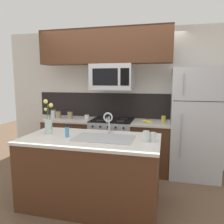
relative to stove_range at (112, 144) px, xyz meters
The scene contains 22 objects.
ground_plane 1.01m from the stove_range, 90.00° to the right, with size 10.00×10.00×0.00m, color brown.
rear_partition 0.97m from the stove_range, 51.72° to the left, with size 5.20×0.10×2.60m, color silver.
splash_band 0.76m from the stove_range, 90.00° to the left, with size 3.26×0.01×0.48m, color black.
back_counter_left 0.84m from the stove_range, behind, with size 0.95×0.65×0.91m.
back_counter_right 0.71m from the stove_range, ahead, with size 0.69×0.65×0.91m.
stove_range is the anchor object (origin of this frame).
microwave 1.24m from the stove_range, 89.84° to the right, with size 0.74×0.40×0.45m.
upper_cabinet_band 1.77m from the stove_range, 159.09° to the right, with size 2.34×0.34×0.60m, color #4C2B19.
refrigerator 1.51m from the stove_range, ahead, with size 0.80×0.74×1.84m.
storage_jar_tall 1.31m from the stove_range, behind, with size 0.11×0.11×0.16m.
storage_jar_medium 1.20m from the stove_range, behind, with size 0.10×0.10×0.15m.
storage_jar_short 0.98m from the stove_range, behind, with size 0.10×0.10×0.15m.
storage_jar_squat 0.71m from the stove_range, behind, with size 0.09×0.09×0.09m.
banana_bunch 0.80m from the stove_range, ahead, with size 0.19×0.12×0.08m.
coffee_tin 1.05m from the stove_range, ahead, with size 0.08×0.08×0.11m, color gold.
island_counter 1.25m from the stove_range, 89.38° to the right, with size 1.78×0.91×0.91m.
kitchen_sink 1.32m from the stove_range, 81.13° to the right, with size 0.76×0.44×0.16m.
sink_faucet 1.23m from the stove_range, 79.26° to the right, with size 0.14×0.14×0.31m.
dish_soap_bottle 1.42m from the stove_range, 102.68° to the right, with size 0.06×0.05×0.16m.
drinking_glass 1.54m from the stove_range, 60.02° to the right, with size 0.08×0.08×0.13m.
spare_glass 1.56m from the stove_range, 56.77° to the right, with size 0.07×0.07×0.11m.
flower_vase 1.46m from the stove_range, 117.70° to the right, with size 0.17×0.11×0.48m.
Camera 1 is at (0.94, -2.94, 1.65)m, focal length 35.00 mm.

